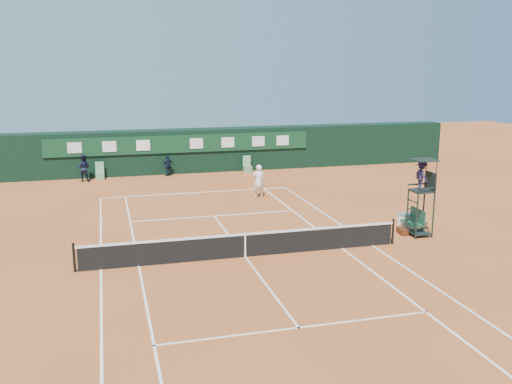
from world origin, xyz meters
TOP-DOWN VIEW (x-y plane):
  - ground at (0.00, 0.00)m, footprint 90.00×90.00m
  - court_lines at (0.00, 0.00)m, footprint 11.05×23.85m
  - tennis_net at (0.00, 0.00)m, footprint 12.90×0.10m
  - back_wall at (0.00, 18.74)m, footprint 40.00×1.65m
  - linesman_chair_left at (-5.50, 17.48)m, footprint 0.55×0.50m
  - linesman_chair_right at (4.50, 17.48)m, footprint 0.55×0.50m
  - umpire_chair at (8.09, 0.75)m, footprint 0.96×0.95m
  - player_bench at (8.15, 1.24)m, footprint 0.55×1.20m
  - tennis_bag at (7.53, 1.20)m, footprint 0.41×0.75m
  - cooler at (8.23, 2.16)m, footprint 0.57×0.57m
  - tennis_ball at (2.68, 7.86)m, footprint 0.07×0.07m
  - player at (3.21, 9.78)m, footprint 0.69×0.46m
  - ball_kid_left at (-6.49, 17.09)m, footprint 0.99×0.86m
  - ball_kid_right at (-1.04, 17.49)m, footprint 0.90×0.66m

SIDE VIEW (x-z plane):
  - ground at x=0.00m, z-range 0.00..0.00m
  - court_lines at x=0.00m, z-range 0.00..0.01m
  - tennis_ball at x=2.68m, z-range 0.00..0.07m
  - tennis_bag at x=7.53m, z-range 0.00..0.27m
  - linesman_chair_left at x=-5.50m, z-range -0.26..0.89m
  - linesman_chair_right at x=4.50m, z-range -0.26..0.89m
  - cooler at x=8.23m, z-range 0.00..0.65m
  - tennis_net at x=0.00m, z-range -0.04..1.06m
  - player_bench at x=8.15m, z-range 0.05..1.15m
  - ball_kid_right at x=-1.04m, z-range 0.00..1.42m
  - ball_kid_left at x=-6.49m, z-range 0.00..1.75m
  - player at x=3.21m, z-range 0.00..1.89m
  - back_wall at x=0.00m, z-range 0.01..3.01m
  - umpire_chair at x=8.09m, z-range 0.75..4.17m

